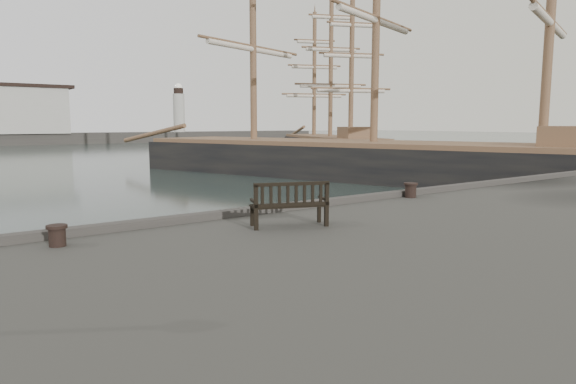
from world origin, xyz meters
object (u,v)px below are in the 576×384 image
at_px(tall_ship_main, 373,168).
at_px(tall_ship_far, 330,151).
at_px(bollard_left, 57,236).
at_px(bollard_right, 411,190).
at_px(bench, 289,212).

height_order(tall_ship_main, tall_ship_far, tall_ship_main).
distance_m(bollard_left, bollard_right, 10.34).
relative_size(bench, tall_ship_main, 0.05).
relative_size(bench, bollard_right, 3.96).
bearing_deg(bollard_right, bollard_left, -177.76).
distance_m(bollard_right, tall_ship_far, 43.17).
distance_m(bench, tall_ship_far, 47.89).
xyz_separation_m(bollard_left, tall_ship_main, (23.83, 15.44, -1.03)).
bearing_deg(bench, tall_ship_main, 61.16).
bearing_deg(tall_ship_far, bench, -108.56).
relative_size(bollard_left, tall_ship_main, 0.01).
xyz_separation_m(bollard_right, tall_ship_far, (26.05, 34.40, -1.08)).
xyz_separation_m(bollard_left, tall_ship_far, (36.38, 34.81, -1.05)).
xyz_separation_m(tall_ship_main, tall_ship_far, (12.55, 19.37, -0.02)).
distance_m(tall_ship_main, tall_ship_far, 23.08).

